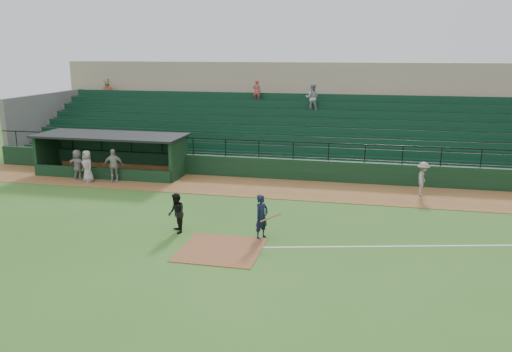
# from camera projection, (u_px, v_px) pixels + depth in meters

# --- Properties ---
(ground) EXTENTS (90.00, 90.00, 0.00)m
(ground) POSITION_uv_depth(u_px,v_px,m) (228.00, 240.00, 19.96)
(ground) COLOR #305E1E
(ground) RESTS_ON ground
(warning_track) EXTENTS (40.00, 4.00, 0.03)m
(warning_track) POSITION_uv_depth(u_px,v_px,m) (268.00, 188.00, 27.54)
(warning_track) COLOR brown
(warning_track) RESTS_ON ground
(home_plate_dirt) EXTENTS (3.00, 3.00, 0.03)m
(home_plate_dirt) POSITION_uv_depth(u_px,v_px,m) (221.00, 249.00, 19.01)
(home_plate_dirt) COLOR brown
(home_plate_dirt) RESTS_ON ground
(foul_line) EXTENTS (17.49, 4.44, 0.01)m
(foul_line) POSITION_uv_depth(u_px,v_px,m) (439.00, 246.00, 19.39)
(foul_line) COLOR white
(foul_line) RESTS_ON ground
(stadium_structure) EXTENTS (38.00, 13.08, 6.40)m
(stadium_structure) POSITION_uv_depth(u_px,v_px,m) (293.00, 124.00, 35.01)
(stadium_structure) COLOR black
(stadium_structure) RESTS_ON ground
(dugout) EXTENTS (8.90, 3.20, 2.42)m
(dugout) POSITION_uv_depth(u_px,v_px,m) (115.00, 151.00, 30.78)
(dugout) COLOR black
(dugout) RESTS_ON ground
(batter_at_plate) EXTENTS (1.14, 0.77, 1.78)m
(batter_at_plate) POSITION_uv_depth(u_px,v_px,m) (262.00, 217.00, 19.99)
(batter_at_plate) COLOR black
(batter_at_plate) RESTS_ON ground
(umpire) EXTENTS (0.95, 1.01, 1.65)m
(umpire) POSITION_uv_depth(u_px,v_px,m) (176.00, 213.00, 20.64)
(umpire) COLOR black
(umpire) RESTS_ON ground
(runner) EXTENTS (0.82, 1.20, 1.72)m
(runner) POSITION_uv_depth(u_px,v_px,m) (423.00, 179.00, 25.96)
(runner) COLOR gray
(runner) RESTS_ON warning_track
(dugout_player_a) EXTENTS (1.18, 0.78, 1.87)m
(dugout_player_a) POSITION_uv_depth(u_px,v_px,m) (113.00, 165.00, 28.64)
(dugout_player_a) COLOR #A29D98
(dugout_player_a) RESTS_ON warning_track
(dugout_player_b) EXTENTS (1.05, 0.95, 1.80)m
(dugout_player_b) POSITION_uv_depth(u_px,v_px,m) (87.00, 166.00, 28.58)
(dugout_player_b) COLOR #9D9793
(dugout_player_b) RESTS_ON warning_track
(dugout_player_c) EXTENTS (1.68, 0.95, 1.73)m
(dugout_player_c) POSITION_uv_depth(u_px,v_px,m) (78.00, 164.00, 29.22)
(dugout_player_c) COLOR #A6A09B
(dugout_player_c) RESTS_ON warning_track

